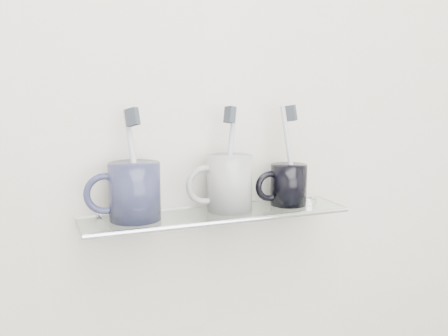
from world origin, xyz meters
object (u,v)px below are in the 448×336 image
shelf_glass (217,214)px  mug_right (289,185)px  mug_center (230,183)px  mug_left (135,191)px

shelf_glass → mug_right: (0.15, 0.00, 0.04)m
mug_center → mug_left: bearing=179.4°
mug_left → mug_right: 0.31m
mug_center → shelf_glass: bearing=-170.5°
shelf_glass → mug_left: 0.16m
mug_center → mug_right: size_ratio=1.30×
mug_left → mug_center: mug_center is taller
mug_left → mug_center: (0.18, 0.00, 0.00)m
shelf_glass → mug_left: mug_left is taller
mug_left → mug_center: 0.18m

